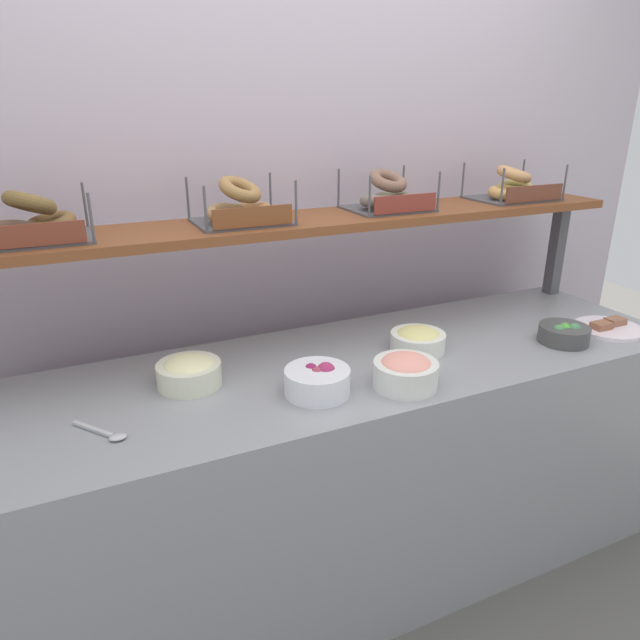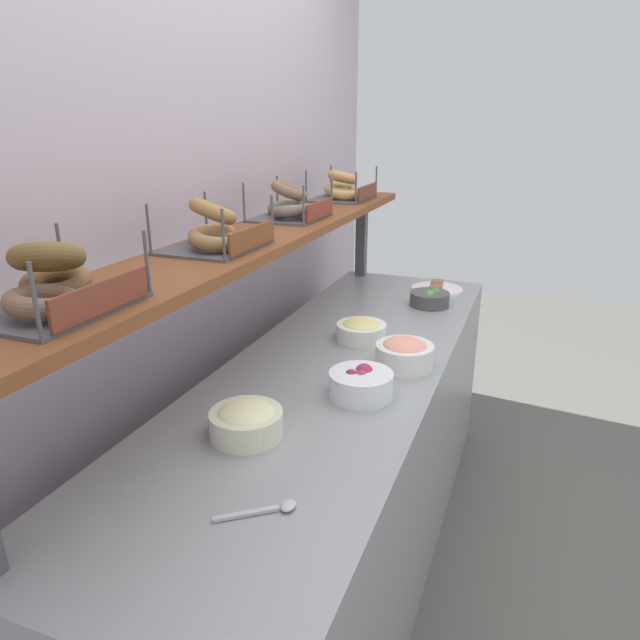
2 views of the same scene
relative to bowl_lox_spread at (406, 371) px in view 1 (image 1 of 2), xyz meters
name	(u,v)px [view 1 (image 1 of 2)]	position (x,y,z in m)	size (l,w,h in m)	color
ground_plane	(350,563)	(-0.05, 0.22, -0.90)	(8.00, 8.00, 0.00)	#595651
back_wall	(290,225)	(-0.05, 0.77, 0.30)	(3.59, 0.06, 2.40)	#BBABBB
deli_counter	(352,470)	(-0.05, 0.22, -0.47)	(2.39, 0.70, 0.85)	gray
shelf_riser_right	(557,249)	(1.08, 0.49, 0.15)	(0.05, 0.05, 0.40)	#4C4C51
upper_shelf	(320,221)	(-0.05, 0.49, 0.37)	(2.35, 0.32, 0.03)	brown
bowl_lox_spread	(406,371)	(0.00, 0.00, 0.00)	(0.19, 0.19, 0.10)	white
bowl_egg_salad	(418,340)	(0.18, 0.21, -0.01)	(0.19, 0.19, 0.08)	white
bowl_veggie_mix	(564,333)	(0.69, 0.05, -0.02)	(0.17, 0.17, 0.07)	#464545
bowl_beet_salad	(318,381)	(-0.25, 0.07, -0.01)	(0.19, 0.19, 0.09)	white
bowl_potato_salad	(189,372)	(-0.58, 0.28, -0.01)	(0.19, 0.19, 0.09)	silver
serving_plate_white	(609,328)	(0.93, 0.06, -0.04)	(0.24, 0.24, 0.04)	white
serving_spoon_near_plate	(107,433)	(-0.84, 0.09, -0.04)	(0.12, 0.15, 0.01)	#B7B7BC
bagel_basket_cinnamon_raisin	(33,224)	(-0.93, 0.49, 0.43)	(0.30, 0.26, 0.15)	#4C4C51
bagel_basket_everything	(241,208)	(-0.33, 0.49, 0.43)	(0.30, 0.25, 0.15)	#4C4C51
bagel_basket_poppy	(387,196)	(0.22, 0.51, 0.43)	(0.29, 0.26, 0.15)	#4C4C51
bagel_basket_sesame	(513,188)	(0.80, 0.50, 0.43)	(0.32, 0.26, 0.14)	#4C4C51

